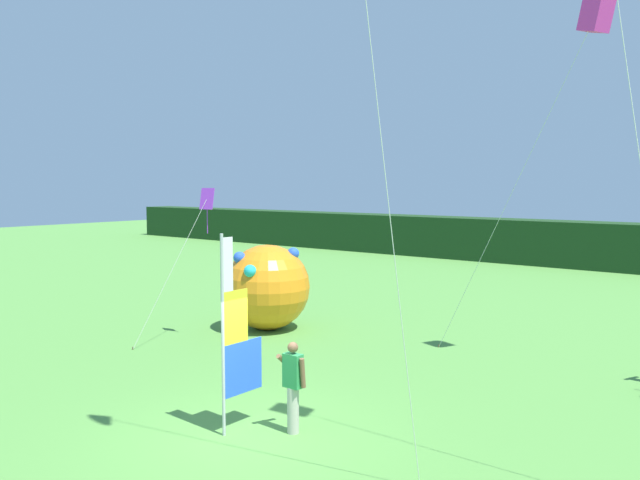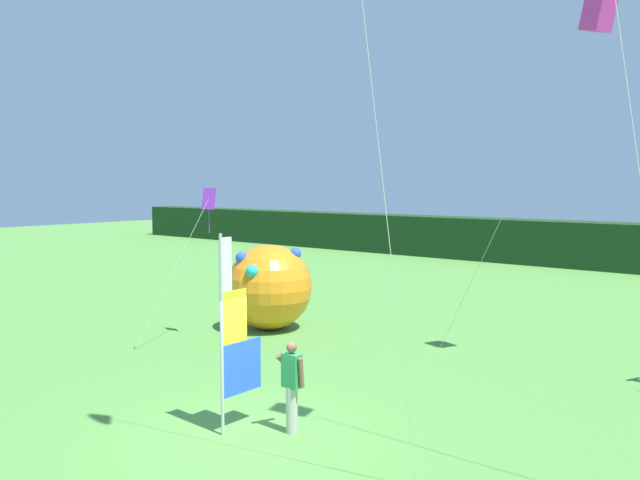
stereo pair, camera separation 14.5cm
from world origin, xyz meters
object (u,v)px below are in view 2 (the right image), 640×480
at_px(inflatable_balloon, 269,287).
at_px(kite_magenta_box_0, 598,15).
at_px(person_mid_field, 292,384).
at_px(kite_purple_diamond_3, 205,209).
at_px(banner_flag, 234,337).

relative_size(inflatable_balloon, kite_magenta_box_0, 0.30).
xyz_separation_m(person_mid_field, kite_purple_diamond_3, (-6.74, 3.75, 2.98)).
height_order(inflatable_balloon, kite_magenta_box_0, kite_magenta_box_0).
height_order(banner_flag, inflatable_balloon, banner_flag).
bearing_deg(banner_flag, kite_purple_diamond_3, 143.29).
xyz_separation_m(banner_flag, kite_magenta_box_0, (3.91, 8.09, 6.80)).
bearing_deg(kite_magenta_box_0, kite_purple_diamond_3, -158.95).
relative_size(banner_flag, kite_magenta_box_0, 0.41).
xyz_separation_m(kite_magenta_box_0, kite_purple_diamond_3, (-9.73, -3.75, -4.69)).
bearing_deg(person_mid_field, kite_purple_diamond_3, 150.94).
relative_size(banner_flag, inflatable_balloon, 1.38).
xyz_separation_m(person_mid_field, kite_magenta_box_0, (2.99, 7.49, 7.67)).
relative_size(banner_flag, kite_purple_diamond_3, 0.83).
bearing_deg(banner_flag, person_mid_field, 32.95).
bearing_deg(person_mid_field, inflatable_balloon, 136.47).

